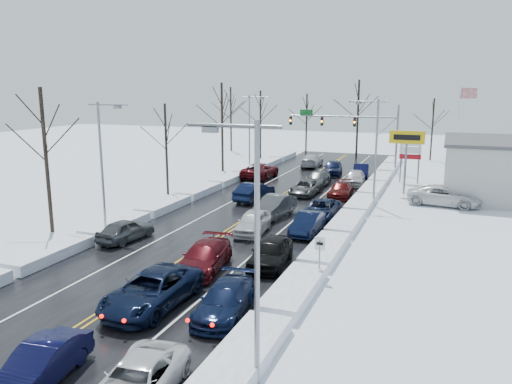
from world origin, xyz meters
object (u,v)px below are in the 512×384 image
at_px(traffic_signal_mast, 354,125).
at_px(oncoming_car_0, 254,201).
at_px(flagpole, 459,123).
at_px(tires_plus_sign, 407,142).

distance_m(traffic_signal_mast, oncoming_car_0, 21.12).
bearing_deg(oncoming_car_0, flagpole, -120.61).
xyz_separation_m(flagpole, oncoming_car_0, (-16.93, -21.73, -5.93)).
bearing_deg(oncoming_car_0, traffic_signal_mast, -97.48).
xyz_separation_m(traffic_signal_mast, flagpole, (11.72, 2.01, 0.45)).
distance_m(tires_plus_sign, oncoming_car_0, 15.33).
xyz_separation_m(tires_plus_sign, flagpole, (4.67, 14.01, 0.93)).
distance_m(flagpole, oncoming_car_0, 28.18).
relative_size(tires_plus_sign, oncoming_car_0, 1.20).
height_order(traffic_signal_mast, tires_plus_sign, traffic_signal_mast).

